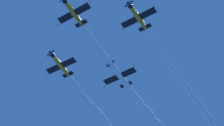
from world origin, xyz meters
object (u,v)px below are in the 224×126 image
object	(u,v)px
airplane_right_wingman	(60,64)
airplane_slot_tail	(118,74)
airplane_lead	(73,12)
airplane_left_wingman	(137,16)

from	to	relation	value
airplane_right_wingman	airplane_slot_tail	size ratio (longest dim) A/B	0.98
airplane_lead	airplane_slot_tail	bearing A→B (deg)	106.73
airplane_left_wingman	airplane_right_wingman	bearing A→B (deg)	-164.71
airplane_lead	airplane_right_wingman	xyz separation A→B (m)	(-12.37, 5.85, 1.14)
airplane_slot_tail	airplane_right_wingman	bearing A→B (deg)	-120.60
airplane_lead	airplane_left_wingman	world-z (taller)	airplane_left_wingman
airplane_lead	airplane_left_wingman	xyz separation A→B (m)	(8.20, 11.48, 0.52)
airplane_right_wingman	airplane_left_wingman	bearing A→B (deg)	15.29
airplane_lead	airplane_slot_tail	world-z (taller)	airplane_slot_tail
airplane_lead	airplane_right_wingman	bearing A→B (deg)	154.68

